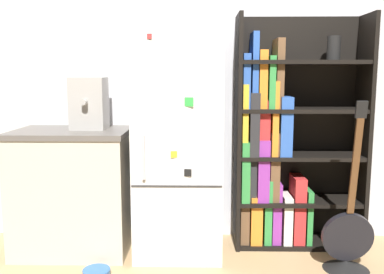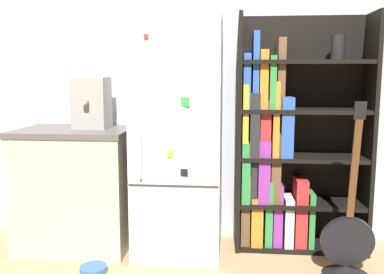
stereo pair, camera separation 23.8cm
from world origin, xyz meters
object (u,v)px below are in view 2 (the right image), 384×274
object	(u,v)px
refrigerator	(179,137)
pet_bowl	(93,269)
bookshelf	(283,148)
guitar	(347,251)
espresso_machine	(92,103)

from	to	relation	value
refrigerator	pet_bowl	xyz separation A→B (m)	(-0.53, -0.45, -0.85)
refrigerator	pet_bowl	world-z (taller)	refrigerator
bookshelf	pet_bowl	xyz separation A→B (m)	(-1.32, -0.61, -0.75)
guitar	espresso_machine	bearing A→B (deg)	168.49
espresso_machine	pet_bowl	world-z (taller)	espresso_machine
guitar	pet_bowl	bearing A→B (deg)	-175.84
refrigerator	bookshelf	bearing A→B (deg)	11.49
guitar	pet_bowl	xyz separation A→B (m)	(-1.70, -0.12, -0.14)
bookshelf	guitar	size ratio (longest dim) A/B	1.52
espresso_machine	guitar	bearing A→B (deg)	-11.51
bookshelf	espresso_machine	size ratio (longest dim) A/B	4.60
refrigerator	espresso_machine	distance (m)	0.72
bookshelf	refrigerator	bearing A→B (deg)	-168.51
pet_bowl	refrigerator	bearing A→B (deg)	40.16
refrigerator	guitar	xyz separation A→B (m)	(1.17, -0.33, -0.70)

